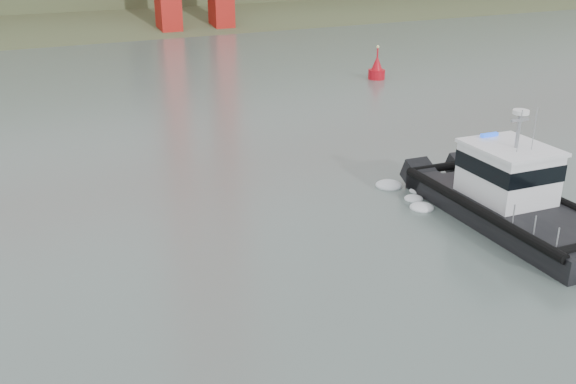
% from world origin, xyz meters
% --- Properties ---
extents(ground, '(400.00, 400.00, 0.00)m').
position_xyz_m(ground, '(0.00, 0.00, 0.00)').
color(ground, slate).
rests_on(ground, ground).
extents(patrol_boat, '(5.37, 11.98, 5.64)m').
position_xyz_m(patrol_boat, '(11.28, 5.43, 1.41)').
color(patrol_boat, black).
rests_on(patrol_boat, ground).
extents(nav_buoy, '(1.63, 1.63, 3.40)m').
position_xyz_m(nav_buoy, '(25.45, 35.76, 0.89)').
color(nav_buoy, '#B90C18').
rests_on(nav_buoy, ground).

